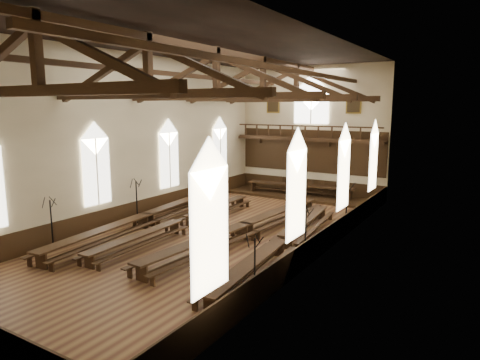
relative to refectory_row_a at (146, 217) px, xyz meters
The scene contains 21 objects.
ground 4.54m from the refectory_row_a, 11.86° to the left, with size 26.00×26.00×0.00m, color brown.
room_walls 7.39m from the refectory_row_a, 11.86° to the left, with size 26.00×26.00×26.00m.
wainscot_band 4.50m from the refectory_row_a, 11.86° to the left, with size 12.00×26.00×1.20m.
side_windows 5.49m from the refectory_row_a, 11.86° to the left, with size 11.85×19.80×4.50m.
end_window 15.95m from the refectory_row_a, 72.33° to the left, with size 2.80×0.12×3.80m.
minstrels_gallery 14.66m from the refectory_row_a, 72.04° to the left, with size 11.80×1.24×3.70m.
portraits 15.90m from the refectory_row_a, 72.33° to the left, with size 7.75×0.09×1.45m.
roof_trusses 8.85m from the refectory_row_a, 11.86° to the left, with size 11.70×25.70×2.80m.
refectory_row_a is the anchor object (origin of this frame).
refectory_row_b 2.26m from the refectory_row_a, 16.25° to the left, with size 1.69×14.03×0.71m.
refectory_row_c 6.10m from the refectory_row_a, 11.91° to the left, with size 2.27×15.16×0.82m.
refectory_row_d 8.61m from the refectory_row_a, ahead, with size 2.19×14.49×0.75m.
dais 13.05m from the refectory_row_a, 70.92° to the left, with size 11.40×2.90×0.19m, color #311D0E.
high_table 13.04m from the refectory_row_a, 70.92° to the left, with size 8.44×1.77×0.79m.
high_chairs 13.82m from the refectory_row_a, 72.04° to the left, with size 5.03×0.54×1.08m.
candelabrum_left_near 5.37m from the refectory_row_a, 102.32° to the right, with size 0.71×0.80×2.61m.
candelabrum_left_mid 1.26m from the refectory_row_a, 157.72° to the left, with size 0.76×0.82×2.68m.
candelabrum_left_far 8.24m from the refectory_row_a, 97.99° to the left, with size 0.73×0.79×2.59m.
candelabrum_right_near 11.07m from the refectory_row_a, 25.93° to the right, with size 0.73×0.68×2.41m.
candelabrum_right_mid 9.96m from the refectory_row_a, ahead, with size 0.75×0.70×2.47m.
candelabrum_right_far 11.52m from the refectory_row_a, 30.18° to the left, with size 0.76×0.83×2.72m.
Camera 1 is at (12.72, -18.55, 6.90)m, focal length 32.00 mm.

